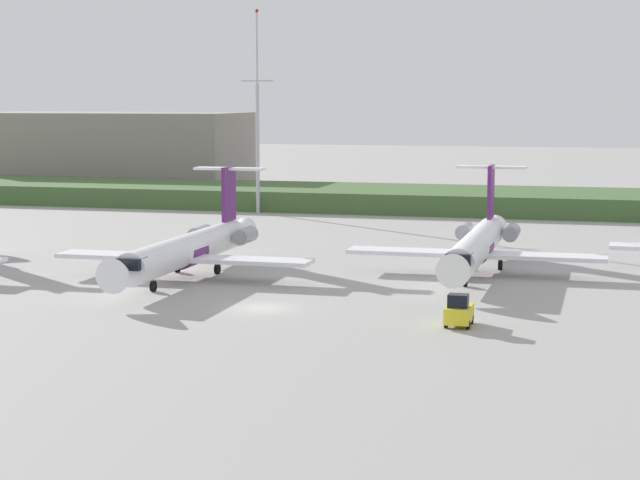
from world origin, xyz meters
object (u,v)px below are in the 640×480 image
Objects in this scene: regional_jet_second at (190,248)px; antenna_mast at (257,130)px; regional_jet_third at (477,244)px; baggage_tug at (459,312)px.

antenna_mast is at bearing 101.62° from regional_jet_second.
regional_jet_second is 25.67m from regional_jet_third.
regional_jet_third is 56.79m from antenna_mast.
regional_jet_second is 29.99m from baggage_tug.
baggage_tug is (36.60, -68.05, -10.24)m from antenna_mast.
baggage_tug is at bearing -86.09° from regional_jet_third.
regional_jet_second reaches higher than baggage_tug.
antenna_mast is at bearing 118.27° from baggage_tug.
regional_jet_third is 1.14× the size of antenna_mast.
antenna_mast is (-10.85, 52.76, 8.71)m from regional_jet_second.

